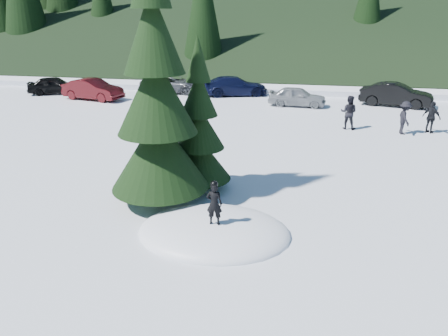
% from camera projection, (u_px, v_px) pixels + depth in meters
% --- Properties ---
extents(ground, '(200.00, 200.00, 0.00)m').
position_uv_depth(ground, '(214.00, 233.00, 12.69)').
color(ground, white).
rests_on(ground, ground).
extents(snow_mound, '(4.48, 3.52, 0.96)m').
position_uv_depth(snow_mound, '(214.00, 233.00, 12.69)').
color(snow_mound, white).
rests_on(snow_mound, ground).
extents(spruce_tall, '(3.20, 3.20, 8.60)m').
position_uv_depth(spruce_tall, '(157.00, 105.00, 13.61)').
color(spruce_tall, '#311C10').
rests_on(spruce_tall, ground).
extents(spruce_short, '(2.20, 2.20, 5.37)m').
position_uv_depth(spruce_short, '(199.00, 132.00, 15.14)').
color(spruce_short, '#311C10').
rests_on(spruce_short, ground).
extents(child_skier, '(0.45, 0.30, 1.22)m').
position_uv_depth(child_skier, '(214.00, 204.00, 11.99)').
color(child_skier, black).
rests_on(child_skier, snow_mound).
extents(adult_0, '(1.03, 0.89, 1.82)m').
position_uv_depth(adult_0, '(349.00, 112.00, 23.41)').
color(adult_0, black).
rests_on(adult_0, ground).
extents(adult_1, '(0.99, 0.96, 1.66)m').
position_uv_depth(adult_1, '(431.00, 117.00, 22.67)').
color(adult_1, black).
rests_on(adult_1, ground).
extents(adult_2, '(0.77, 1.17, 1.71)m').
position_uv_depth(adult_2, '(405.00, 118.00, 22.47)').
color(adult_2, black).
rests_on(adult_2, ground).
extents(car_0, '(4.22, 2.88, 1.33)m').
position_uv_depth(car_0, '(55.00, 85.00, 33.21)').
color(car_0, black).
rests_on(car_0, ground).
extents(car_1, '(4.70, 2.46, 1.47)m').
position_uv_depth(car_1, '(93.00, 89.00, 31.14)').
color(car_1, '#3E0B0E').
rests_on(car_1, ground).
extents(car_2, '(4.90, 2.37, 1.35)m').
position_uv_depth(car_2, '(172.00, 84.00, 33.87)').
color(car_2, '#484A4F').
rests_on(car_2, ground).
extents(car_3, '(5.25, 3.38, 1.41)m').
position_uv_depth(car_3, '(235.00, 86.00, 32.67)').
color(car_3, black).
rests_on(car_3, ground).
extents(car_4, '(3.89, 1.81, 1.29)m').
position_uv_depth(car_4, '(297.00, 96.00, 29.07)').
color(car_4, gray).
rests_on(car_4, ground).
extents(car_5, '(4.89, 2.77, 1.52)m').
position_uv_depth(car_5, '(396.00, 95.00, 29.05)').
color(car_5, black).
rests_on(car_5, ground).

